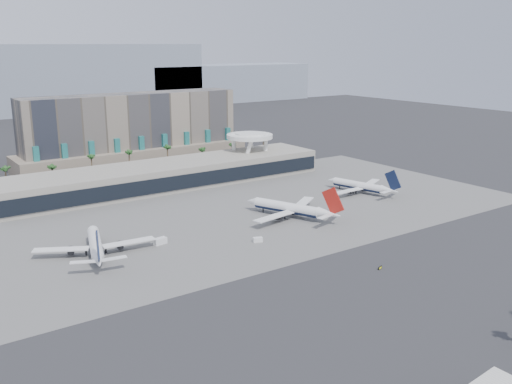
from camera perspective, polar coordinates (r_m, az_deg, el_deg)
ground at (r=205.33m, az=5.04°, el=-5.56°), size 900.00×900.00×0.00m
apron_pad at (r=247.67m, az=-3.15°, el=-1.96°), size 260.00×130.00×0.06m
mountain_ridge at (r=636.82m, az=-21.41°, el=9.98°), size 680.00×60.00×70.00m
hotel at (r=352.60m, az=-12.16°, el=5.52°), size 140.00×30.00×42.00m
terminal at (r=292.60m, az=-8.87°, el=1.79°), size 170.00×32.50×14.50m
saucer_structure at (r=322.78m, az=-0.64°, el=5.33°), size 26.00×26.00×21.89m
palm_row at (r=325.90m, az=-10.55°, el=3.75°), size 157.80×2.80×13.10m
airliner_left at (r=204.04m, az=-15.75°, el=-5.10°), size 40.20×41.66×14.77m
airliner_centre at (r=238.57m, az=3.50°, el=-1.62°), size 42.16×43.49×15.85m
airliner_right at (r=281.93m, az=10.44°, el=0.61°), size 38.37×39.84×13.99m
service_vehicle_a at (r=210.42m, az=-9.57°, el=-4.86°), size 5.13×3.02×2.37m
service_vehicle_b at (r=209.84m, az=0.18°, el=-4.80°), size 3.85×2.99×1.74m
taxiway_sign at (r=189.93m, az=12.30°, el=-7.42°), size 2.05×0.86×0.94m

